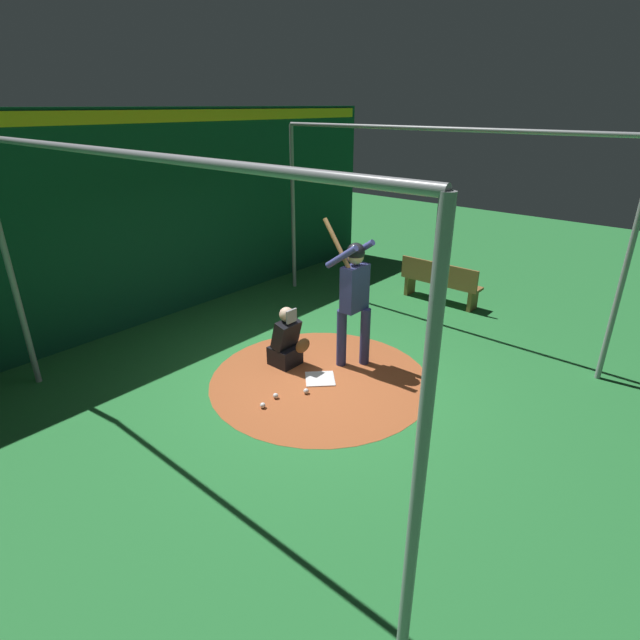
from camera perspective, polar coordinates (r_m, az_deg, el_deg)
name	(u,v)px	position (r m, az deg, el deg)	size (l,w,h in m)	color
ground_plane	(320,379)	(7.26, 0.00, -6.88)	(27.36, 27.36, 0.00)	#287A38
dirt_circle	(320,379)	(7.26, 0.00, -6.86)	(3.21, 3.21, 0.01)	#AD562D
home_plate	(320,379)	(7.25, 0.00, -6.80)	(0.42, 0.42, 0.01)	white
batter	(354,292)	(7.20, 3.94, 3.25)	(0.68, 0.49, 2.23)	navy
catcher	(287,343)	(7.50, -3.84, -2.63)	(0.58, 0.40, 0.96)	black
back_wall	(156,217)	(9.43, -18.49, 11.19)	(0.23, 11.36, 3.66)	#0F472D
cage_frame	(320,218)	(6.39, 0.00, 11.67)	(6.21, 5.49, 3.38)	gray
bench	(440,281)	(10.17, 13.69, 4.35)	(1.64, 0.36, 0.85)	olive
baseball_0	(263,405)	(6.65, -6.64, -9.78)	(0.07, 0.07, 0.07)	white
baseball_1	(276,396)	(6.83, -5.15, -8.72)	(0.07, 0.07, 0.07)	white
baseball_2	(306,391)	(6.91, -1.62, -8.22)	(0.07, 0.07, 0.07)	white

